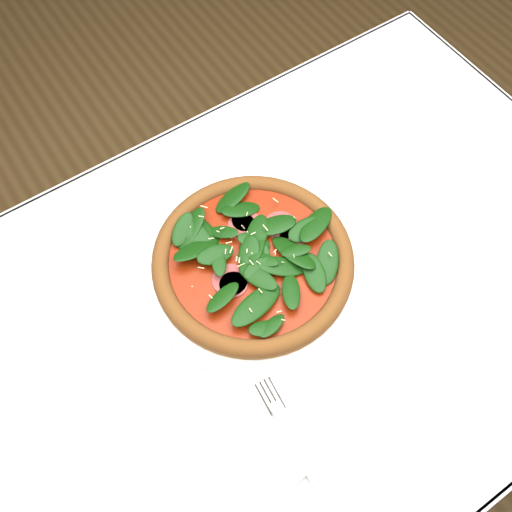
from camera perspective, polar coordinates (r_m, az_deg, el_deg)
ground at (r=1.63m, az=1.96°, el=-14.81°), size 6.00×6.00×0.00m
dining_table at (r=1.01m, az=3.09°, el=-6.28°), size 1.21×0.81×0.75m
plate at (r=0.93m, az=-0.30°, el=-0.92°), size 0.38×0.38×0.02m
pizza at (r=0.91m, az=-0.31°, el=-0.30°), size 0.33×0.33×0.04m
napkin at (r=0.84m, az=4.11°, el=-18.50°), size 0.16×0.08×0.01m
fork at (r=0.83m, az=3.04°, el=-16.58°), size 0.04×0.17×0.00m
saucer_far at (r=1.18m, az=17.31°, el=14.44°), size 0.15×0.15×0.01m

